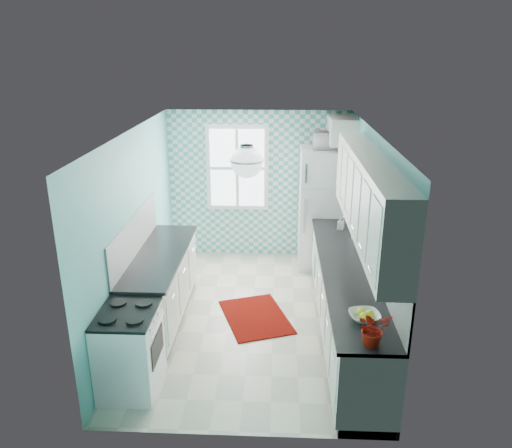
{
  "coord_description": "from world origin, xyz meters",
  "views": [
    {
      "loc": [
        0.33,
        -5.95,
        3.48
      ],
      "look_at": [
        0.05,
        0.25,
        1.25
      ],
      "focal_mm": 35.0,
      "sensor_mm": 36.0,
      "label": 1
    }
  ],
  "objects_px": {
    "sink": "(340,241)",
    "fruit_bowl": "(365,316)",
    "ceiling_light": "(247,162)",
    "potted_plant": "(373,329)",
    "fridge": "(325,208)",
    "stove": "(130,349)",
    "microwave": "(329,140)"
  },
  "relations": [
    {
      "from": "sink",
      "to": "fruit_bowl",
      "type": "height_order",
      "value": "sink"
    },
    {
      "from": "fridge",
      "to": "microwave",
      "type": "xyz_separation_m",
      "value": [
        0.0,
        0.0,
        1.11
      ]
    },
    {
      "from": "ceiling_light",
      "to": "fridge",
      "type": "height_order",
      "value": "ceiling_light"
    },
    {
      "from": "fruit_bowl",
      "to": "microwave",
      "type": "bearing_deg",
      "value": 91.5
    },
    {
      "from": "sink",
      "to": "fruit_bowl",
      "type": "xyz_separation_m",
      "value": [
        -0.0,
        -2.1,
        0.05
      ]
    },
    {
      "from": "stove",
      "to": "fruit_bowl",
      "type": "relative_size",
      "value": 2.96
    },
    {
      "from": "fridge",
      "to": "sink",
      "type": "bearing_deg",
      "value": -86.46
    },
    {
      "from": "ceiling_light",
      "to": "microwave",
      "type": "distance_m",
      "value": 2.86
    },
    {
      "from": "fridge",
      "to": "fruit_bowl",
      "type": "distance_m",
      "value": 3.45
    },
    {
      "from": "potted_plant",
      "to": "microwave",
      "type": "height_order",
      "value": "microwave"
    },
    {
      "from": "sink",
      "to": "fruit_bowl",
      "type": "relative_size",
      "value": 1.77
    },
    {
      "from": "fridge",
      "to": "potted_plant",
      "type": "height_order",
      "value": "fridge"
    },
    {
      "from": "fridge",
      "to": "stove",
      "type": "xyz_separation_m",
      "value": [
        -2.31,
        -3.35,
        -0.51
      ]
    },
    {
      "from": "ceiling_light",
      "to": "stove",
      "type": "bearing_deg",
      "value": -149.04
    },
    {
      "from": "fruit_bowl",
      "to": "potted_plant",
      "type": "distance_m",
      "value": 0.45
    },
    {
      "from": "ceiling_light",
      "to": "sink",
      "type": "distance_m",
      "value": 2.24
    },
    {
      "from": "ceiling_light",
      "to": "sink",
      "type": "xyz_separation_m",
      "value": [
        1.2,
        1.28,
        -1.39
      ]
    },
    {
      "from": "sink",
      "to": "stove",
      "type": "bearing_deg",
      "value": -141.9
    },
    {
      "from": "stove",
      "to": "sink",
      "type": "height_order",
      "value": "sink"
    },
    {
      "from": "ceiling_light",
      "to": "stove",
      "type": "relative_size",
      "value": 0.39
    },
    {
      "from": "fruit_bowl",
      "to": "microwave",
      "type": "xyz_separation_m",
      "value": [
        -0.09,
        3.45,
        1.11
      ]
    },
    {
      "from": "stove",
      "to": "potted_plant",
      "type": "bearing_deg",
      "value": -12.01
    },
    {
      "from": "fridge",
      "to": "sink",
      "type": "distance_m",
      "value": 1.35
    },
    {
      "from": "stove",
      "to": "potted_plant",
      "type": "relative_size",
      "value": 2.74
    },
    {
      "from": "ceiling_light",
      "to": "microwave",
      "type": "relative_size",
      "value": 0.72
    },
    {
      "from": "stove",
      "to": "potted_plant",
      "type": "xyz_separation_m",
      "value": [
        2.4,
        -0.53,
        0.64
      ]
    },
    {
      "from": "fruit_bowl",
      "to": "fridge",
      "type": "bearing_deg",
      "value": 91.5
    },
    {
      "from": "fridge",
      "to": "microwave",
      "type": "bearing_deg",
      "value": 52.8
    },
    {
      "from": "ceiling_light",
      "to": "microwave",
      "type": "xyz_separation_m",
      "value": [
        1.11,
        2.63,
        -0.24
      ]
    },
    {
      "from": "ceiling_light",
      "to": "potted_plant",
      "type": "distance_m",
      "value": 2.12
    },
    {
      "from": "ceiling_light",
      "to": "stove",
      "type": "xyz_separation_m",
      "value": [
        -1.2,
        -0.72,
        -1.86
      ]
    },
    {
      "from": "fridge",
      "to": "microwave",
      "type": "distance_m",
      "value": 1.11
    }
  ]
}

